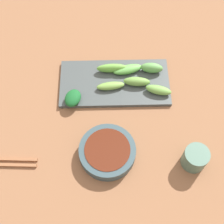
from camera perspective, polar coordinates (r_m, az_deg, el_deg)
The scene contains 11 objects.
tabletop at distance 0.91m, azimuth -0.90°, elevation -1.76°, with size 2.10×2.10×0.02m, color #8A5E3F.
sauce_bowl at distance 0.84m, azimuth -0.54°, elevation -7.09°, with size 0.15×0.15×0.04m.
serving_plate at distance 0.95m, azimuth 0.48°, elevation 5.22°, with size 0.16×0.32×0.01m, color #424B4C.
broccoli_stalk_0 at distance 0.93m, azimuth -0.25°, elevation 4.69°, with size 0.03×0.08×0.02m, color #75A748.
broccoli_stalk_1 at distance 0.93m, azimuth 4.45°, elevation 5.45°, with size 0.03×0.08×0.03m, color #6A9E45.
broccoli_stalk_2 at distance 0.96m, azimuth 0.05°, elevation 7.84°, with size 0.02×0.09×0.03m, color #65AA40.
broccoli_leafy_3 at distance 0.91m, azimuth -7.01°, elevation 2.49°, with size 0.06×0.04×0.03m, color #185D28.
broccoli_stalk_4 at distance 0.96m, azimuth 2.84°, elevation 7.62°, with size 0.03×0.09×0.02m, color #60AD4D.
broccoli_stalk_5 at distance 0.96m, azimuth 7.11°, elevation 7.83°, with size 0.03×0.07×0.03m, color #5DA150.
broccoli_stalk_6 at distance 0.93m, azimuth 8.29°, elevation 3.92°, with size 0.03×0.08×0.02m, color #6DA84A.
tea_cup at distance 0.85m, azimuth 14.62°, elevation -7.97°, with size 0.06×0.06×0.06m, color #4C7061.
Camera 1 is at (-0.41, -0.01, 0.82)m, focal length 51.18 mm.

